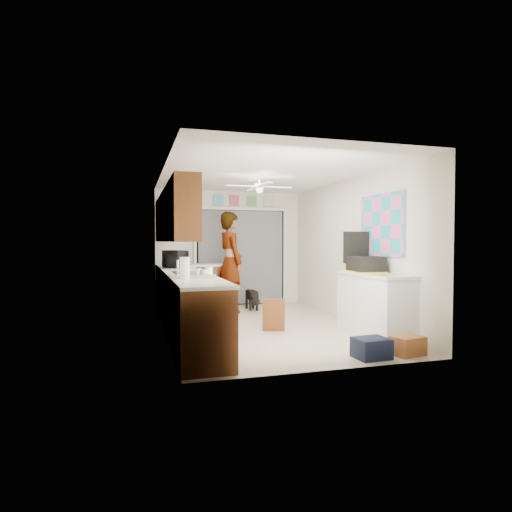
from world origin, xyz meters
TOP-DOWN VIEW (x-y plane):
  - floor at (0.00, 0.00)m, footprint 5.00×5.00m
  - ceiling at (0.00, 0.00)m, footprint 5.00×5.00m
  - wall_back at (0.00, 2.50)m, footprint 3.20×0.00m
  - wall_front at (0.00, -2.50)m, footprint 3.20×0.00m
  - wall_left at (-1.60, 0.00)m, footprint 0.00×5.00m
  - wall_right at (1.60, 0.00)m, footprint 0.00×5.00m
  - left_base_cabinets at (-1.30, 0.00)m, footprint 0.60×4.80m
  - left_countertop at (-1.29, 0.00)m, footprint 0.62×4.80m
  - upper_cabinets at (-1.44, 0.20)m, footprint 0.32×4.00m
  - sink_basin at (-1.29, -1.00)m, footprint 0.50×0.76m
  - faucet at (-1.48, -1.00)m, footprint 0.03×0.03m
  - peninsula_base at (-0.50, 2.00)m, footprint 1.00×0.60m
  - peninsula_top at (-0.50, 2.00)m, footprint 1.04×0.64m
  - back_opening_recess at (0.25, 2.47)m, footprint 2.00×0.06m
  - curtain_panel at (0.25, 2.43)m, footprint 1.90×0.03m
  - door_trim_left at (-0.77, 2.44)m, footprint 0.06×0.04m
  - door_trim_right at (1.27, 2.44)m, footprint 0.06×0.04m
  - door_trim_head at (0.25, 2.44)m, footprint 2.10×0.04m
  - header_frame_1 at (-0.25, 2.47)m, footprint 0.22×0.02m
  - header_frame_2 at (0.10, 2.47)m, footprint 0.22×0.02m
  - header_frame_3 at (0.50, 2.47)m, footprint 0.22×0.02m
  - header_frame_4 at (0.90, 2.47)m, footprint 0.22×0.02m
  - route66_sign at (-0.95, 2.47)m, footprint 0.22×0.02m
  - right_counter_base at (1.35, -1.20)m, footprint 0.50×1.40m
  - right_counter_top at (1.34, -1.20)m, footprint 0.54×1.44m
  - abstract_painting at (1.58, -1.00)m, footprint 0.03×1.15m
  - ceiling_fan at (0.00, 0.20)m, footprint 1.14×1.14m
  - microwave at (-1.33, 0.92)m, footprint 0.44×0.59m
  - cup at (-1.15, -1.29)m, footprint 0.15×0.15m
  - jar_a at (-1.11, -1.27)m, footprint 0.11×0.11m
  - jar_b at (-1.25, -1.25)m, footprint 0.10×0.10m
  - paper_towel_roll at (-1.43, -1.37)m, footprint 0.14×0.14m
  - suitcase at (1.32, -0.99)m, footprint 0.48×0.60m
  - suitcase_rim at (1.32, -0.99)m, footprint 0.51×0.63m
  - suitcase_lid at (1.32, -0.70)m, footprint 0.42×0.08m
  - cardboard_box at (1.20, -2.20)m, footprint 0.42×0.35m
  - navy_crate at (0.69, -2.20)m, footprint 0.42×0.36m
  - cabinet_door_panel at (0.04, -0.46)m, footprint 0.37×0.24m
  - man at (-0.19, 1.55)m, footprint 0.59×0.79m
  - dog at (0.29, 1.72)m, footprint 0.24×0.56m

SIDE VIEW (x-z plane):
  - floor at x=0.00m, z-range 0.00..0.00m
  - cardboard_box at x=1.20m, z-range 0.00..0.23m
  - navy_crate at x=0.69m, z-range 0.00..0.24m
  - dog at x=0.29m, z-range 0.00..0.44m
  - cabinet_door_panel at x=0.04m, z-range 0.00..0.52m
  - left_base_cabinets at x=-1.30m, z-range 0.00..0.90m
  - peninsula_base at x=-0.50m, z-range 0.00..0.90m
  - right_counter_base at x=1.35m, z-range 0.00..0.90m
  - left_countertop at x=-1.29m, z-range 0.90..0.94m
  - peninsula_top at x=-0.50m, z-range 0.90..0.94m
  - right_counter_top at x=1.34m, z-range 0.90..0.94m
  - suitcase_rim at x=1.32m, z-range 0.94..0.96m
  - sink_basin at x=-1.29m, z-range 0.92..0.98m
  - man at x=-0.19m, z-range 0.00..1.99m
  - cup at x=-1.15m, z-range 0.94..1.05m
  - jar_b at x=-1.25m, z-range 0.94..1.06m
  - jar_a at x=-1.11m, z-range 0.94..1.08m
  - faucet at x=-1.48m, z-range 0.94..1.16m
  - back_opening_recess at x=0.25m, z-range 0.00..2.10m
  - door_trim_left at x=-0.77m, z-range 0.00..2.10m
  - door_trim_right at x=1.27m, z-range 0.00..2.10m
  - curtain_panel at x=0.25m, z-range 0.03..2.08m
  - suitcase at x=1.32m, z-range 0.94..1.18m
  - paper_towel_roll at x=-1.43m, z-range 0.94..1.21m
  - microwave at x=-1.33m, z-range 0.94..1.24m
  - wall_back at x=0.00m, z-range -0.35..2.85m
  - wall_front at x=0.00m, z-range -0.35..2.85m
  - wall_left at x=-1.60m, z-range -1.25..3.75m
  - wall_right at x=1.60m, z-range -1.25..3.75m
  - suitcase_lid at x=1.32m, z-range 1.06..1.56m
  - abstract_painting at x=1.58m, z-range 1.17..2.12m
  - upper_cabinets at x=-1.44m, z-range 1.40..2.20m
  - door_trim_head at x=0.25m, z-range 2.09..2.15m
  - header_frame_1 at x=-0.25m, z-range 2.19..2.41m
  - header_frame_2 at x=0.10m, z-range 2.19..2.41m
  - header_frame_3 at x=0.50m, z-range 2.19..2.41m
  - header_frame_4 at x=0.90m, z-range 2.19..2.41m
  - route66_sign at x=-0.95m, z-range 2.17..2.43m
  - ceiling_fan at x=0.00m, z-range 2.20..2.44m
  - ceiling at x=0.00m, z-range 2.50..2.50m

